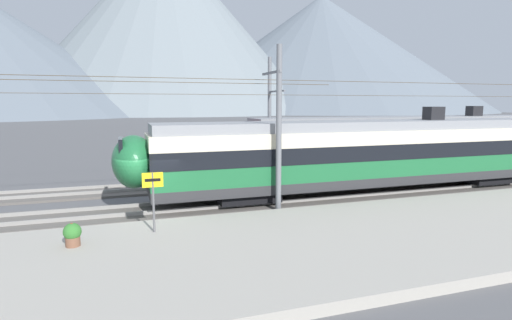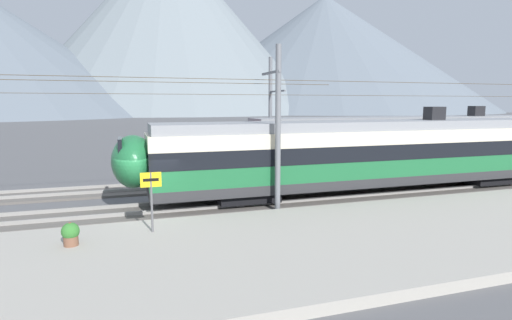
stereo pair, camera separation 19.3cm
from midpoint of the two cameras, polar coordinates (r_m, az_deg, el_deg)
name	(u,v)px [view 2 (the right image)]	position (r m, az deg, el deg)	size (l,w,h in m)	color
ground_plane	(148,220)	(17.26, -14.68, -8.13)	(400.00, 400.00, 0.00)	#565659
platform_slab	(158,262)	(12.36, -13.27, -13.84)	(120.00, 7.90, 0.32)	#A39E93
track_near	(147,211)	(18.33, -14.90, -6.98)	(120.00, 3.00, 0.28)	#5B5651
track_far	(142,189)	(23.08, -15.56, -3.94)	(120.00, 3.00, 0.28)	#5B5651
train_near_platform	(368,153)	(21.45, 15.72, 1.00)	(24.51, 2.96, 4.27)	#2D2D30
train_far_track	(423,140)	(29.89, 22.68, 2.57)	(27.16, 2.86, 4.27)	#2D2D30
catenary_mast_mid	(277,125)	(17.20, 3.28, 4.92)	(42.23, 2.14, 7.13)	slate
catenary_mast_far_side	(271,115)	(26.45, 2.38, 6.42)	(42.23, 2.69, 7.69)	slate
platform_sign	(151,188)	(14.19, -14.21, -3.90)	(0.70, 0.08, 2.08)	#59595B
potted_plant_platform_edge	(71,233)	(13.94, -24.35, -9.37)	(0.54, 0.54, 0.73)	brown
mountain_central_peak	(169,26)	(223.50, -12.14, 18.05)	(155.89, 155.89, 89.18)	slate
mountain_right_ridge	(324,54)	(264.58, 9.61, 14.49)	(200.76, 200.76, 70.80)	slate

